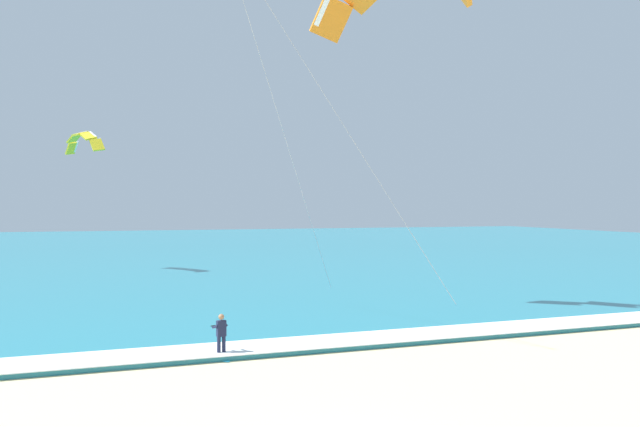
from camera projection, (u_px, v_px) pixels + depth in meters
name	position (u px, v px, depth m)	size (l,w,h in m)	color
sea	(175.00, 248.00, 78.26)	(200.00, 120.00, 0.20)	teal
surf_foam	(256.00, 346.00, 22.04)	(200.00, 2.21, 0.04)	white
surfboard	(221.00, 358.00, 21.12)	(0.77, 1.46, 0.09)	#239EC6
kitesurfer	(221.00, 334.00, 21.12)	(0.60, 0.60, 1.69)	#191E38
kite_distant	(82.00, 140.00, 48.53)	(3.61, 4.85, 1.95)	yellow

